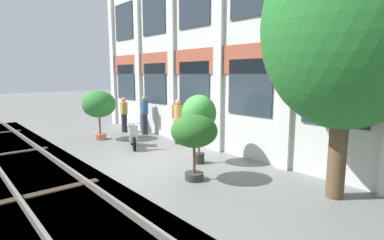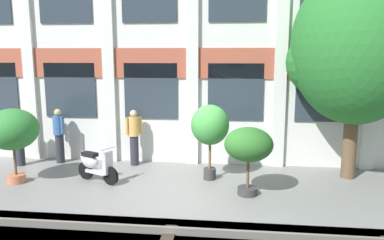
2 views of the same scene
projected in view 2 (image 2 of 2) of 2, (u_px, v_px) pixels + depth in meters
The scene contains 10 objects.
ground_plane at pixel (182, 190), 9.39m from camera, with size 80.00×80.00×0.00m, color slate.
apartment_facade at pixel (194, 29), 11.26m from camera, with size 15.88×0.64×8.27m.
broadleaf_tree at pixel (357, 49), 9.75m from camera, with size 3.57×3.40×5.66m.
potted_plant_terracotta_small at pixel (249, 146), 8.88m from camera, with size 1.16×1.16×1.66m.
potted_plant_tall_urn at pixel (210, 126), 9.96m from camera, with size 1.02×1.02×2.05m.
potted_plant_low_pan at pixel (12, 131), 9.70m from camera, with size 1.33×1.33×1.99m.
scooter_near_curb at pixel (96, 166), 9.97m from camera, with size 1.29×0.74×0.98m.
resident_by_doorway at pixel (134, 136), 11.39m from camera, with size 0.44×0.35×1.71m.
resident_watching_tracks at pixel (19, 138), 11.35m from camera, with size 0.44×0.35×1.60m.
resident_near_plants at pixel (59, 134), 11.64m from camera, with size 0.45×0.34×1.70m.
Camera 2 is at (1.26, -8.86, 3.37)m, focal length 35.00 mm.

